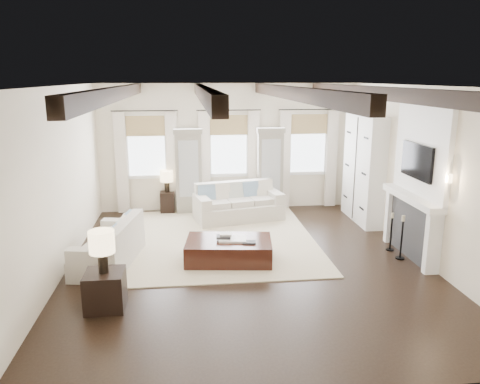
{
  "coord_description": "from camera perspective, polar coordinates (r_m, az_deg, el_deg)",
  "views": [
    {
      "loc": [
        -1.07,
        -8.0,
        3.35
      ],
      "look_at": [
        -0.04,
        0.84,
        1.15
      ],
      "focal_mm": 35.0,
      "sensor_mm": 36.0,
      "label": 1
    }
  ],
  "objects": [
    {
      "name": "lamp_front",
      "position": [
        7.07,
        -16.5,
        -6.13
      ],
      "size": [
        0.37,
        0.37,
        0.64
      ],
      "color": "black",
      "rests_on": "side_table_front"
    },
    {
      "name": "ground",
      "position": [
        8.74,
        0.93,
        -8.66
      ],
      "size": [
        7.5,
        7.5,
        0.0
      ],
      "primitive_type": "plane",
      "color": "black",
      "rests_on": "ground"
    },
    {
      "name": "candlestick_near",
      "position": [
        9.33,
        19.08,
        -5.67
      ],
      "size": [
        0.17,
        0.17,
        0.85
      ],
      "color": "black",
      "rests_on": "ground"
    },
    {
      "name": "candlestick_far",
      "position": [
        9.72,
        17.93,
        -5.0
      ],
      "size": [
        0.16,
        0.16,
        0.77
      ],
      "color": "black",
      "rests_on": "ground"
    },
    {
      "name": "side_table_back",
      "position": [
        11.97,
        -8.83,
        -1.22
      ],
      "size": [
        0.36,
        0.36,
        0.53
      ],
      "primitive_type": "cube",
      "color": "black",
      "rests_on": "ground"
    },
    {
      "name": "book_lower",
      "position": [
        8.69,
        -2.02,
        -5.48
      ],
      "size": [
        0.28,
        0.23,
        0.04
      ],
      "primitive_type": "cube",
      "rotation": [
        0.0,
        0.0,
        -0.12
      ],
      "color": "#262628",
      "rests_on": "tray"
    },
    {
      "name": "ottoman",
      "position": [
        8.77,
        -1.37,
        -7.15
      ],
      "size": [
        1.68,
        1.17,
        0.41
      ],
      "primitive_type": "cube",
      "rotation": [
        0.0,
        0.0,
        -0.12
      ],
      "color": "black",
      "rests_on": "ground"
    },
    {
      "name": "book_upper",
      "position": [
        8.71,
        -1.74,
        -5.18
      ],
      "size": [
        0.24,
        0.2,
        0.03
      ],
      "primitive_type": "cube",
      "rotation": [
        0.0,
        0.0,
        -0.12
      ],
      "color": "beige",
      "rests_on": "book_lower"
    },
    {
      "name": "sofa_back",
      "position": [
        11.25,
        -0.28,
        -1.56
      ],
      "size": [
        2.2,
        1.34,
        0.88
      ],
      "color": "beige",
      "rests_on": "ground"
    },
    {
      "name": "side_table_front",
      "position": [
        7.34,
        -16.11,
        -11.42
      ],
      "size": [
        0.57,
        0.57,
        0.57
      ],
      "primitive_type": "cube",
      "color": "black",
      "rests_on": "ground"
    },
    {
      "name": "lamp_back",
      "position": [
        11.82,
        -8.94,
        1.78
      ],
      "size": [
        0.32,
        0.32,
        0.55
      ],
      "color": "black",
      "rests_on": "side_table_back"
    },
    {
      "name": "area_rug",
      "position": [
        9.96,
        -2.22,
        -5.73
      ],
      "size": [
        3.84,
        4.44,
        0.02
      ],
      "primitive_type": "cube",
      "color": "beige",
      "rests_on": "ground"
    },
    {
      "name": "book_loose",
      "position": [
        8.54,
        1.12,
        -6.15
      ],
      "size": [
        0.26,
        0.21,
        0.03
      ],
      "primitive_type": "cube",
      "rotation": [
        0.0,
        0.0,
        -0.12
      ],
      "color": "#262628",
      "rests_on": "ottoman"
    },
    {
      "name": "sofa_left",
      "position": [
        8.92,
        -15.36,
        -6.44
      ],
      "size": [
        1.17,
        1.99,
        0.8
      ],
      "color": "beige",
      "rests_on": "ground"
    },
    {
      "name": "room_shell",
      "position": [
        9.2,
        4.88,
        4.69
      ],
      "size": [
        6.54,
        7.54,
        3.22
      ],
      "color": "white",
      "rests_on": "ground"
    },
    {
      "name": "tray",
      "position": [
        8.69,
        -0.9,
        -5.75
      ],
      "size": [
        0.54,
        0.44,
        0.04
      ],
      "primitive_type": "cube",
      "rotation": [
        0.0,
        0.0,
        -0.12
      ],
      "color": "white",
      "rests_on": "ottoman"
    }
  ]
}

